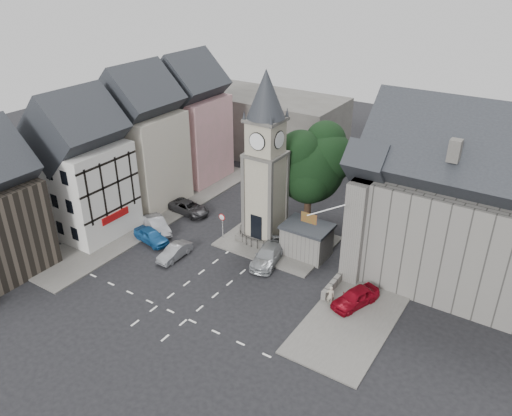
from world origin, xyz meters
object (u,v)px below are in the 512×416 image
Objects in this scene: clock_tower at (265,160)px; stone_shelter at (307,240)px; car_west_blue at (151,236)px; pedestrian at (330,295)px; car_east_red at (355,297)px.

clock_tower is 3.78× the size of stone_shelter.
stone_shelter is 14.82m from car_west_blue.
car_west_blue is at bearing -23.31° from pedestrian.
car_west_blue is 18.50m from pedestrian.
clock_tower is 3.81× the size of car_east_red.
car_west_blue is 20.24m from car_east_red.
clock_tower is at bearing 177.34° from car_east_red.
car_west_blue is (-13.48, -6.10, -0.86)m from stone_shelter.
car_east_red is (6.70, -4.50, -0.82)m from stone_shelter.
clock_tower is 13.19m from car_west_blue.
pedestrian is at bearing -31.41° from clock_tower.
stone_shelter is at bearing -5.84° from clock_tower.
pedestrian reaches higher than car_east_red.
stone_shelter is at bearing -72.84° from pedestrian.
stone_shelter reaches higher than pedestrian.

